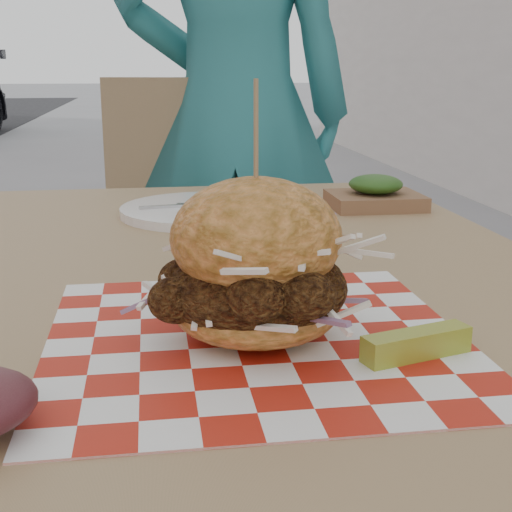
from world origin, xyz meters
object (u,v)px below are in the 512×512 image
Objects in this scene: patio_table at (228,334)px; sandwich at (256,270)px; diner at (236,112)px; patio_chair at (195,232)px.

sandwich is (0.00, -0.22, 0.14)m from patio_table.
diner reaches higher than patio_chair.
patio_chair is 1.30m from sandwich.
diner is at bearing 82.56° from patio_table.
sandwich reaches higher than patio_chair.
patio_table is 1.26× the size of patio_chair.
patio_chair is at bearing 88.82° from sandwich.
patio_chair is at bearing 88.50° from patio_table.
diner is 1.44× the size of patio_table.
sandwich reaches higher than patio_table.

